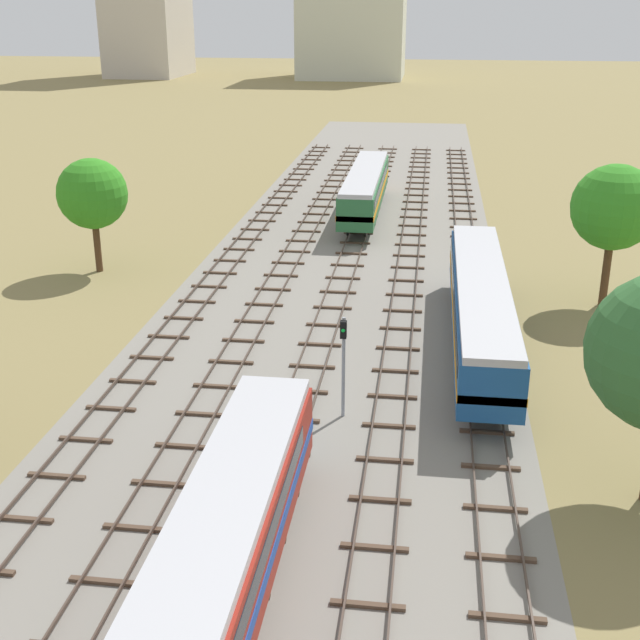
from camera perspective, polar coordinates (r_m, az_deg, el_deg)
The scene contains 14 objects.
ground_plane at distance 49.58m, azimuth 0.52°, elevation -0.21°, with size 480.00×480.00×0.00m, color olive.
ballast_bed at distance 49.58m, azimuth 0.52°, elevation -0.21°, with size 21.33×176.00×0.01m, color gray.
track_far_left at distance 52.15m, azimuth -8.83°, elevation 0.78°, with size 2.40×126.00×0.29m.
track_left at distance 51.13m, azimuth -4.16°, elevation 0.56°, with size 2.40×126.00×0.29m.
track_centre_left at distance 50.46m, azimuth 0.67°, elevation 0.34°, with size 2.40×126.00×0.29m.
track_centre at distance 50.16m, azimuth 5.58°, elevation 0.11°, with size 2.40×126.00×0.29m.
track_centre_right at distance 50.23m, azimuth 10.53°, elevation -0.13°, with size 2.40×126.00×0.29m.
diesel_railcar_centre_left_nearest at distance 25.26m, azimuth -7.27°, elevation -16.55°, with size 2.96×20.50×3.80m.
passenger_coach_centre_right_near at distance 45.91m, azimuth 10.91°, elevation 1.11°, with size 2.96×22.00×3.80m.
diesel_railcar_centre_left_mid at distance 74.31m, azimuth 3.10°, elevation 9.04°, with size 2.96×20.50×3.80m.
signal_post_nearest at distance 37.38m, azimuth 1.61°, elevation -2.36°, with size 0.28×0.47×4.86m.
lineside_tree_1 at distance 53.81m, azimuth 19.44°, elevation 7.24°, with size 5.20×5.20×8.86m.
lineside_tree_2 at distance 59.87m, azimuth -15.28°, elevation 8.29°, with size 4.83×4.83×7.97m.
skyline_tower_1 at distance 215.91m, azimuth 2.25°, elevation 20.34°, with size 25.24×23.04×31.28m.
Camera 1 is at (5.66, 10.11, 17.91)m, focal length 46.89 mm.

